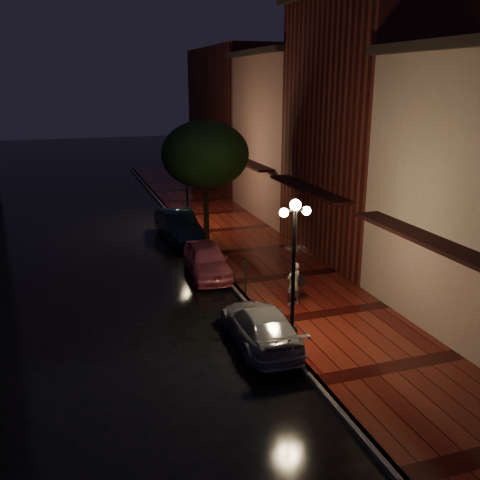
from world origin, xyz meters
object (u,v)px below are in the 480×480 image
object	(u,v)px
pink_car	(207,260)
woman_with_umbrella	(294,265)
streetlamp_far	(187,180)
parking_meter	(245,274)
streetlamp_near	(294,261)
street_tree	(205,157)
navy_car	(178,225)
silver_car	(261,326)

from	to	relation	value
pink_car	woman_with_umbrella	distance (m)	4.69
streetlamp_far	parking_meter	size ratio (longest dim) A/B	3.36
pink_car	parking_meter	size ratio (longest dim) A/B	3.08
parking_meter	pink_car	bearing A→B (deg)	116.50
streetlamp_near	streetlamp_far	bearing A→B (deg)	90.00
streetlamp_near	street_tree	bearing A→B (deg)	88.65
navy_car	streetlamp_far	bearing A→B (deg)	61.69
streetlamp_near	silver_car	world-z (taller)	streetlamp_near
silver_car	woman_with_umbrella	world-z (taller)	woman_with_umbrella
streetlamp_near	woman_with_umbrella	distance (m)	2.74
streetlamp_far	parking_meter	bearing A→B (deg)	-91.12
street_tree	woman_with_umbrella	distance (m)	9.12
woman_with_umbrella	street_tree	bearing A→B (deg)	-100.62
navy_car	silver_car	xyz separation A→B (m)	(0.00, -11.84, -0.13)
streetlamp_near	streetlamp_far	size ratio (longest dim) A/B	1.00
silver_car	woman_with_umbrella	xyz separation A→B (m)	(2.03, 2.14, 0.98)
street_tree	pink_car	world-z (taller)	street_tree
silver_car	parking_meter	distance (m)	3.69
streetlamp_far	parking_meter	distance (m)	10.37
streetlamp_far	navy_car	world-z (taller)	streetlamp_far
street_tree	navy_car	distance (m)	3.85
streetlamp_near	street_tree	distance (m)	11.12
streetlamp_far	woman_with_umbrella	bearing A→B (deg)	-84.74
streetlamp_far	silver_car	distance (m)	14.01
silver_car	woman_with_umbrella	distance (m)	3.11
navy_car	parking_meter	distance (m)	8.27
navy_car	woman_with_umbrella	size ratio (longest dim) A/B	2.04
streetlamp_near	pink_car	xyz separation A→B (m)	(-0.95, 6.43, -1.93)
pink_car	woman_with_umbrella	bearing A→B (deg)	-59.62
streetlamp_far	silver_car	size ratio (longest dim) A/B	1.03
silver_car	parking_meter	world-z (taller)	parking_meter
navy_car	parking_meter	size ratio (longest dim) A/B	3.45
streetlamp_near	street_tree	xyz separation A→B (m)	(0.26, 10.99, 1.64)
street_tree	parking_meter	size ratio (longest dim) A/B	4.52
streetlamp_far	woman_with_umbrella	distance (m)	11.79
streetlamp_near	navy_car	bearing A→B (deg)	94.53
streetlamp_far	silver_car	world-z (taller)	streetlamp_far
streetlamp_near	navy_car	world-z (taller)	streetlamp_near
parking_meter	silver_car	bearing A→B (deg)	-90.96
streetlamp_far	street_tree	size ratio (longest dim) A/B	0.74
streetlamp_far	pink_car	distance (m)	7.86
street_tree	woman_with_umbrella	world-z (taller)	street_tree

